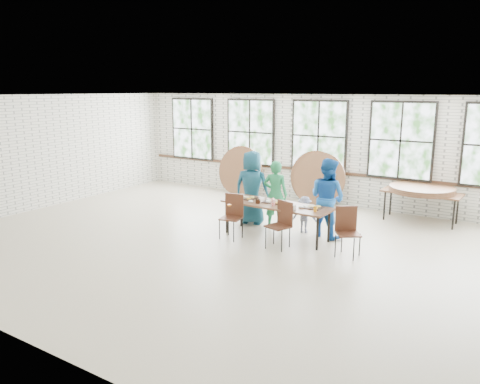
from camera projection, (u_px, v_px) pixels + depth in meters
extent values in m
plane|color=#B4AA8F|center=(230.00, 246.00, 9.57)|extent=(12.00, 12.00, 0.00)
plane|color=white|center=(229.00, 96.00, 8.93)|extent=(12.00, 12.00, 0.00)
plane|color=silver|center=(319.00, 149.00, 12.96)|extent=(12.00, 0.00, 12.00)
plane|color=silver|center=(19.00, 230.00, 5.54)|extent=(12.00, 0.00, 12.00)
plane|color=silver|center=(41.00, 152.00, 12.40)|extent=(0.00, 9.00, 9.00)
cube|color=#422819|center=(318.00, 171.00, 13.06)|extent=(11.80, 0.05, 0.08)
cube|color=black|center=(192.00, 129.00, 15.14)|extent=(1.62, 0.05, 1.97)
cube|color=white|center=(192.00, 129.00, 15.11)|extent=(1.50, 0.01, 1.85)
cube|color=black|center=(250.00, 132.00, 13.98)|extent=(1.62, 0.05, 1.97)
cube|color=white|center=(250.00, 132.00, 13.95)|extent=(1.50, 0.01, 1.85)
cube|color=black|center=(319.00, 136.00, 12.83)|extent=(1.62, 0.05, 1.97)
cube|color=white|center=(318.00, 136.00, 12.80)|extent=(1.50, 0.01, 1.85)
cube|color=black|center=(401.00, 141.00, 11.68)|extent=(1.62, 0.05, 1.97)
cube|color=white|center=(401.00, 141.00, 11.65)|extent=(1.50, 0.01, 1.85)
cube|color=brown|center=(276.00, 205.00, 9.97)|extent=(2.43, 0.90, 0.04)
cylinder|color=black|center=(227.00, 217.00, 10.37)|extent=(0.05, 0.05, 0.70)
cylinder|color=black|center=(241.00, 212.00, 10.86)|extent=(0.05, 0.05, 0.70)
cylinder|color=black|center=(317.00, 233.00, 9.23)|extent=(0.05, 0.05, 0.70)
cylinder|color=black|center=(329.00, 226.00, 9.73)|extent=(0.05, 0.05, 0.70)
cube|color=#4A2718|center=(231.00, 218.00, 9.93)|extent=(0.49, 0.47, 0.03)
cube|color=#4A2718|center=(234.00, 205.00, 10.04)|extent=(0.42, 0.11, 0.50)
cylinder|color=black|center=(220.00, 229.00, 9.93)|extent=(0.02, 0.02, 0.44)
cylinder|color=black|center=(228.00, 225.00, 10.21)|extent=(0.02, 0.02, 0.44)
cylinder|color=black|center=(234.00, 232.00, 9.74)|extent=(0.02, 0.02, 0.44)
cylinder|color=black|center=(242.00, 228.00, 10.02)|extent=(0.02, 0.02, 0.44)
cube|color=#4A2718|center=(278.00, 227.00, 9.33)|extent=(0.53, 0.51, 0.03)
cube|color=#4A2718|center=(285.00, 213.00, 9.39)|extent=(0.41, 0.16, 0.50)
cylinder|color=black|center=(266.00, 238.00, 9.33)|extent=(0.02, 0.02, 0.44)
cylinder|color=black|center=(274.00, 234.00, 9.61)|extent=(0.02, 0.02, 0.44)
cylinder|color=black|center=(282.00, 241.00, 9.14)|extent=(0.02, 0.02, 0.44)
cylinder|color=black|center=(290.00, 237.00, 9.42)|extent=(0.02, 0.02, 0.44)
cube|color=#4A2718|center=(348.00, 234.00, 8.85)|extent=(0.57, 0.57, 0.03)
cube|color=#4A2718|center=(346.00, 219.00, 8.99)|extent=(0.36, 0.27, 0.50)
cylinder|color=black|center=(335.00, 246.00, 8.86)|extent=(0.02, 0.02, 0.44)
cylinder|color=black|center=(342.00, 241.00, 9.14)|extent=(0.02, 0.02, 0.44)
cylinder|color=black|center=(354.00, 250.00, 8.67)|extent=(0.02, 0.02, 0.44)
cylinder|color=black|center=(360.00, 245.00, 8.95)|extent=(0.02, 0.02, 0.44)
imported|color=navy|center=(252.00, 187.00, 11.00)|extent=(0.94, 0.70, 1.74)
imported|color=#22814A|center=(275.00, 194.00, 10.69)|extent=(0.64, 0.49, 1.56)
imported|color=#13183E|center=(304.00, 214.00, 10.38)|extent=(0.57, 0.38, 0.82)
imported|color=#195AAF|center=(327.00, 198.00, 10.01)|extent=(0.98, 0.86, 1.71)
cube|color=brown|center=(422.00, 193.00, 11.14)|extent=(1.83, 0.84, 0.04)
cylinder|color=black|center=(384.00, 206.00, 11.40)|extent=(0.04, 0.04, 0.70)
cylinder|color=black|center=(391.00, 201.00, 11.86)|extent=(0.04, 0.04, 0.70)
cylinder|color=black|center=(454.00, 215.00, 10.58)|extent=(0.04, 0.04, 0.70)
cylinder|color=black|center=(457.00, 210.00, 11.04)|extent=(0.04, 0.04, 0.70)
cube|color=black|center=(246.00, 198.00, 10.47)|extent=(0.44, 0.33, 0.02)
cube|color=black|center=(274.00, 202.00, 10.10)|extent=(0.44, 0.33, 0.02)
cube|color=black|center=(312.00, 207.00, 9.65)|extent=(0.44, 0.33, 0.02)
cylinder|color=black|center=(258.00, 201.00, 10.00)|extent=(0.09, 0.09, 0.09)
cube|color=red|center=(273.00, 203.00, 9.81)|extent=(0.06, 0.06, 0.11)
cylinder|color=#1845B4|center=(285.00, 204.00, 9.78)|extent=(0.07, 0.07, 0.10)
cylinder|color=orange|center=(315.00, 209.00, 9.33)|extent=(0.07, 0.07, 0.11)
cylinder|color=white|center=(292.00, 207.00, 9.49)|extent=(0.17, 0.17, 0.10)
ellipsoid|color=white|center=(251.00, 201.00, 10.09)|extent=(0.11, 0.11, 0.05)
ellipsoid|color=white|center=(301.00, 207.00, 9.62)|extent=(0.11, 0.11, 0.05)
cylinder|color=brown|center=(422.00, 191.00, 11.13)|extent=(1.50, 1.50, 0.04)
cylinder|color=brown|center=(422.00, 189.00, 11.12)|extent=(1.50, 1.50, 0.04)
cylinder|color=brown|center=(422.00, 187.00, 11.11)|extent=(1.50, 1.50, 0.04)
cylinder|color=brown|center=(240.00, 171.00, 14.03)|extent=(1.50, 0.34, 1.48)
cylinder|color=brown|center=(315.00, 178.00, 12.85)|extent=(1.50, 0.21, 1.50)
cylinder|color=brown|center=(319.00, 179.00, 12.70)|extent=(1.50, 0.38, 1.47)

